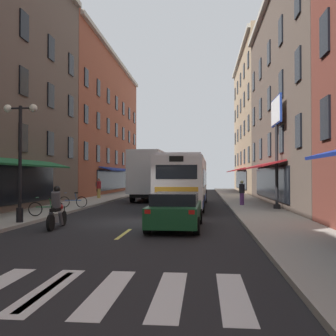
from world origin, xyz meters
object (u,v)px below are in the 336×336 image
at_px(bicycle_mid, 47,208).
at_px(motorcycle_rider, 57,210).
at_px(box_truck, 150,176).
at_px(street_lamp_twin, 20,156).
at_px(sedan_mid, 176,210).
at_px(bicycle_near, 73,201).
at_px(pedestrian_mid, 242,192).
at_px(sedan_near, 163,188).
at_px(pedestrian_near, 99,188).
at_px(transit_bus, 185,181).
at_px(billboard_sign, 276,125).

bearing_deg(bicycle_mid, motorcycle_rider, -60.60).
distance_m(box_truck, street_lamp_twin, 15.83).
distance_m(sedan_mid, bicycle_near, 10.09).
height_order(bicycle_near, street_lamp_twin, street_lamp_twin).
bearing_deg(pedestrian_mid, motorcycle_rider, -126.22).
bearing_deg(box_truck, pedestrian_mid, -37.99).
distance_m(pedestrian_mid, street_lamp_twin, 14.39).
xyz_separation_m(sedan_near, bicycle_mid, (-3.08, -22.49, -0.23)).
relative_size(pedestrian_near, pedestrian_mid, 1.05).
height_order(sedan_mid, pedestrian_mid, pedestrian_mid).
bearing_deg(bicycle_mid, pedestrian_mid, 38.08).
relative_size(bicycle_near, street_lamp_twin, 0.35).
bearing_deg(motorcycle_rider, pedestrian_near, 100.63).
relative_size(transit_bus, box_truck, 1.65).
xyz_separation_m(sedan_near, sedan_mid, (3.24, -25.17, -0.02)).
relative_size(bicycle_near, pedestrian_near, 1.02).
bearing_deg(billboard_sign, bicycle_mid, -156.07).
relative_size(transit_bus, bicycle_near, 7.10).
xyz_separation_m(transit_bus, bicycle_near, (-6.64, -2.47, -1.20)).
relative_size(billboard_sign, sedan_near, 1.46).
relative_size(transit_bus, bicycle_mid, 7.14).
relative_size(motorcycle_rider, street_lamp_twin, 0.43).
height_order(sedan_near, sedan_mid, sedan_near).
bearing_deg(box_truck, sedan_near, 89.93).
bearing_deg(bicycle_mid, bicycle_near, 95.12).
distance_m(box_truck, bicycle_near, 9.12).
relative_size(box_truck, sedan_mid, 1.64).
bearing_deg(pedestrian_near, motorcycle_rider, 54.77).
distance_m(sedan_mid, bicycle_mid, 6.87).
bearing_deg(sedan_mid, billboard_sign, 55.86).
xyz_separation_m(transit_bus, pedestrian_near, (-7.73, 6.96, -0.67)).
height_order(billboard_sign, pedestrian_mid, billboard_sign).
xyz_separation_m(box_truck, sedan_mid, (3.25, -15.77, -1.34)).
height_order(transit_bus, sedan_mid, transit_bus).
xyz_separation_m(sedan_mid, pedestrian_mid, (3.58, 10.44, 0.24)).
xyz_separation_m(box_truck, motorcycle_rider, (-1.35, -16.15, -1.35)).
xyz_separation_m(billboard_sign, motorcycle_rider, (-9.92, -8.23, -4.32)).
relative_size(transit_bus, sedan_near, 2.74).
bearing_deg(transit_bus, bicycle_mid, -130.45).
bearing_deg(bicycle_mid, sedan_near, 82.19).
distance_m(bicycle_near, pedestrian_near, 9.51).
xyz_separation_m(motorcycle_rider, pedestrian_near, (-3.25, 17.30, 0.32)).
xyz_separation_m(box_truck, sedan_near, (0.01, 9.39, -1.32)).
bearing_deg(sedan_mid, sedan_near, 97.34).
bearing_deg(bicycle_near, bicycle_mid, -84.88).
bearing_deg(motorcycle_rider, street_lamp_twin, 160.18).
height_order(motorcycle_rider, pedestrian_near, pedestrian_near).
distance_m(billboard_sign, transit_bus, 6.71).
xyz_separation_m(billboard_sign, box_truck, (-8.57, 7.92, -2.97)).
xyz_separation_m(box_truck, pedestrian_near, (-4.59, 1.15, -1.03)).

